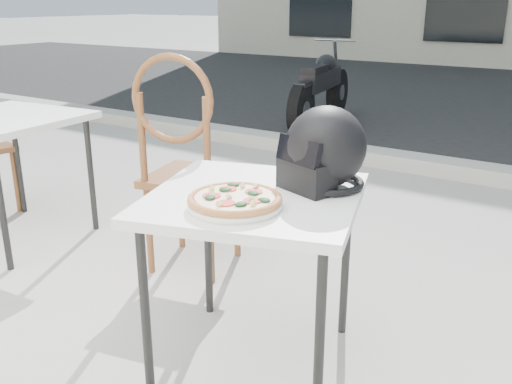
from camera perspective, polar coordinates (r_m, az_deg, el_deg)
The scene contains 10 objects.
ground at distance 2.45m, azimuth -8.92°, elevation -14.50°, with size 80.00×80.00×0.00m, color #9F9D97.
street_asphalt at distance 8.71m, azimuth 23.83°, elevation 8.32°, with size 30.00×8.00×0.00m, color black.
curb at distance 4.88m, azimuth 15.26°, elevation 2.89°, with size 30.00×0.25×0.12m, color #A29F97.
cafe_table_main at distance 2.02m, azimuth -0.15°, elevation -1.81°, with size 0.90×0.90×0.69m.
plate at distance 1.86m, azimuth -2.13°, elevation -1.32°, with size 0.38×0.38×0.02m.
pizza at distance 1.86m, azimuth -2.13°, elevation -0.66°, with size 0.39×0.39×0.04m.
helmet at distance 2.05m, azimuth 6.77°, elevation 4.01°, with size 0.37×0.38×0.29m.
cafe_chair_main at distance 2.80m, azimuth -7.15°, elevation 3.73°, with size 0.51×0.51×1.11m.
cafe_table_side at distance 3.48m, azimuth -23.98°, elevation 5.91°, with size 0.83×0.83×0.72m.
motorcycle at distance 6.42m, azimuth 6.54°, elevation 10.21°, with size 0.51×1.82×0.91m.
Camera 1 is at (1.42, -1.49, 1.33)m, focal length 40.00 mm.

